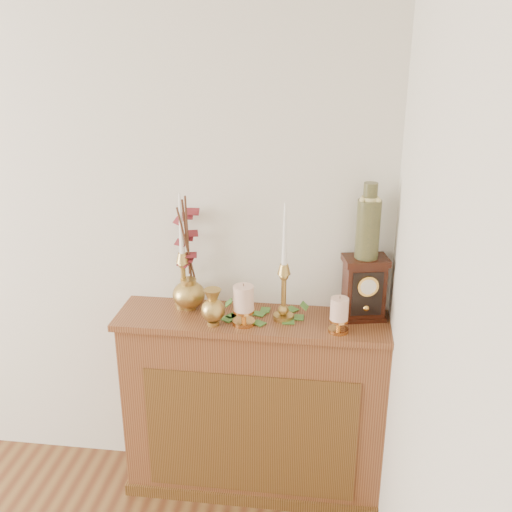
# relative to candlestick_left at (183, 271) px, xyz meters

# --- Properties ---
(console_shelf) EXTENTS (1.24, 0.34, 0.93)m
(console_shelf) POSITION_rel_candlestick_left_xyz_m (0.33, -0.07, -0.67)
(console_shelf) COLOR brown
(console_shelf) RESTS_ON ground
(candlestick_left) EXTENTS (0.09, 0.09, 0.54)m
(candlestick_left) POSITION_rel_candlestick_left_xyz_m (0.00, 0.00, 0.00)
(candlestick_left) COLOR tan
(candlestick_left) RESTS_ON console_shelf
(candlestick_center) EXTENTS (0.09, 0.09, 0.53)m
(candlestick_center) POSITION_rel_candlestick_left_xyz_m (0.46, -0.07, -0.00)
(candlestick_center) COLOR tan
(candlestick_center) RESTS_ON console_shelf
(bud_vase) EXTENTS (0.10, 0.10, 0.17)m
(bud_vase) POSITION_rel_candlestick_left_xyz_m (0.17, -0.16, -0.09)
(bud_vase) COLOR tan
(bud_vase) RESTS_ON console_shelf
(ginger_jar) EXTENTS (0.22, 0.24, 0.55)m
(ginger_jar) POSITION_rel_candlestick_left_xyz_m (0.02, 0.02, 0.07)
(ginger_jar) COLOR tan
(ginger_jar) RESTS_ON console_shelf
(pillar_candle_left) EXTENTS (0.10, 0.10, 0.19)m
(pillar_candle_left) POSITION_rel_candlestick_left_xyz_m (0.30, -0.14, -0.08)
(pillar_candle_left) COLOR #C78A45
(pillar_candle_left) RESTS_ON console_shelf
(pillar_candle_right) EXTENTS (0.09, 0.09, 0.17)m
(pillar_candle_right) POSITION_rel_candlestick_left_xyz_m (0.71, -0.16, -0.09)
(pillar_candle_right) COLOR #C78A45
(pillar_candle_right) RESTS_ON console_shelf
(ivy_garland) EXTENTS (0.49, 0.22, 0.09)m
(ivy_garland) POSITION_rel_candlestick_left_xyz_m (0.40, -0.05, -0.16)
(ivy_garland) COLOR #40722B
(ivy_garland) RESTS_ON console_shelf
(mantel_clock) EXTENTS (0.21, 0.17, 0.29)m
(mantel_clock) POSITION_rel_candlestick_left_xyz_m (0.81, -0.01, -0.04)
(mantel_clock) COLOR #34110A
(mantel_clock) RESTS_ON console_shelf
(ceramic_vase) EXTENTS (0.10, 0.10, 0.33)m
(ceramic_vase) POSITION_rel_candlestick_left_xyz_m (0.81, -0.00, 0.26)
(ceramic_vase) COLOR black
(ceramic_vase) RESTS_ON mantel_clock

